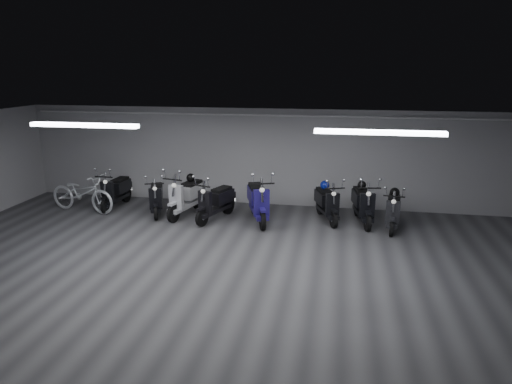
% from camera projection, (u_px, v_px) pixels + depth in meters
% --- Properties ---
extents(floor, '(14.00, 10.00, 0.01)m').
position_uv_depth(floor, '(213.00, 277.00, 8.71)').
color(floor, '#38383B').
rests_on(floor, ground).
extents(ceiling, '(14.00, 10.00, 0.01)m').
position_uv_depth(ceiling, '(209.00, 132.00, 7.96)').
color(ceiling, gray).
rests_on(ceiling, ground).
extents(back_wall, '(14.00, 0.01, 2.80)m').
position_uv_depth(back_wall, '(258.00, 157.00, 13.08)').
color(back_wall, '#9D9DA0').
rests_on(back_wall, ground).
extents(fluor_strip_left, '(2.40, 0.18, 0.08)m').
position_uv_depth(fluor_strip_left, '(84.00, 125.00, 9.45)').
color(fluor_strip_left, white).
rests_on(fluor_strip_left, ceiling).
extents(fluor_strip_right, '(2.40, 0.18, 0.08)m').
position_uv_depth(fluor_strip_right, '(379.00, 132.00, 8.40)').
color(fluor_strip_right, white).
rests_on(fluor_strip_right, ceiling).
extents(conduit, '(13.60, 0.05, 0.05)m').
position_uv_depth(conduit, '(258.00, 115.00, 12.67)').
color(conduit, white).
rests_on(conduit, back_wall).
extents(scooter_0, '(0.63, 1.75, 1.29)m').
position_uv_depth(scooter_0, '(115.00, 186.00, 12.89)').
color(scooter_0, black).
rests_on(scooter_0, floor).
extents(scooter_1, '(1.08, 1.74, 1.23)m').
position_uv_depth(scooter_1, '(156.00, 192.00, 12.34)').
color(scooter_1, black).
rests_on(scooter_1, floor).
extents(scooter_2, '(1.05, 2.00, 1.42)m').
position_uv_depth(scooter_2, '(186.00, 190.00, 12.19)').
color(scooter_2, silver).
rests_on(scooter_2, floor).
extents(scooter_3, '(1.17, 1.86, 1.31)m').
position_uv_depth(scooter_3, '(215.00, 196.00, 11.84)').
color(scooter_3, black).
rests_on(scooter_3, floor).
extents(scooter_4, '(1.28, 2.07, 1.46)m').
position_uv_depth(scooter_4, '(258.00, 195.00, 11.68)').
color(scooter_4, navy).
rests_on(scooter_4, floor).
extents(scooter_5, '(1.12, 1.80, 1.27)m').
position_uv_depth(scooter_5, '(327.00, 198.00, 11.76)').
color(scooter_5, black).
rests_on(scooter_5, floor).
extents(scooter_7, '(0.91, 1.90, 1.36)m').
position_uv_depth(scooter_7, '(363.00, 198.00, 11.57)').
color(scooter_7, black).
rests_on(scooter_7, floor).
extents(scooter_9, '(0.76, 1.71, 1.23)m').
position_uv_depth(scooter_9, '(394.00, 205.00, 11.17)').
color(scooter_9, black).
rests_on(scooter_9, floor).
extents(bicycle, '(2.13, 1.07, 1.31)m').
position_uv_depth(bicycle, '(82.00, 189.00, 12.53)').
color(bicycle, white).
rests_on(bicycle, floor).
extents(helmet_0, '(0.23, 0.23, 0.23)m').
position_uv_depth(helmet_0, '(362.00, 185.00, 11.74)').
color(helmet_0, black).
rests_on(helmet_0, scooter_7).
extents(helmet_1, '(0.24, 0.24, 0.24)m').
position_uv_depth(helmet_1, '(325.00, 185.00, 11.92)').
color(helmet_1, navy).
rests_on(helmet_1, scooter_5).
extents(helmet_2, '(0.25, 0.25, 0.25)m').
position_uv_depth(helmet_2, '(395.00, 192.00, 11.31)').
color(helmet_2, black).
rests_on(helmet_2, scooter_9).
extents(helmet_3, '(0.23, 0.23, 0.23)m').
position_uv_depth(helmet_3, '(191.00, 178.00, 12.34)').
color(helmet_3, black).
rests_on(helmet_3, scooter_2).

